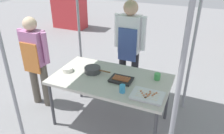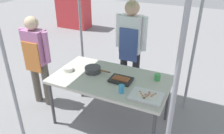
# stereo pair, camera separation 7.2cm
# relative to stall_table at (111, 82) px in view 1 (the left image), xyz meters

# --- Properties ---
(ground_plane) EXTENTS (18.00, 18.00, 0.00)m
(ground_plane) POSITION_rel_stall_table_xyz_m (0.00, 0.00, -0.70)
(ground_plane) COLOR slate
(stall_table) EXTENTS (1.60, 0.90, 0.75)m
(stall_table) POSITION_rel_stall_table_xyz_m (0.00, 0.00, 0.00)
(stall_table) COLOR #B7B2A8
(stall_table) RESTS_ON ground
(tray_grilled_sausages) EXTENTS (0.30, 0.22, 0.05)m
(tray_grilled_sausages) POSITION_rel_stall_table_xyz_m (0.16, -0.01, 0.07)
(tray_grilled_sausages) COLOR black
(tray_grilled_sausages) RESTS_ON stall_table
(tray_meat_skewers) EXTENTS (0.39, 0.27, 0.04)m
(tray_meat_skewers) POSITION_rel_stall_table_xyz_m (0.58, -0.23, 0.07)
(tray_meat_skewers) COLOR silver
(tray_meat_skewers) RESTS_ON stall_table
(cooking_wok) EXTENTS (0.39, 0.23, 0.08)m
(cooking_wok) POSITION_rel_stall_table_xyz_m (-0.30, 0.06, 0.10)
(cooking_wok) COLOR #38383A
(cooking_wok) RESTS_ON stall_table
(condiment_bowl) EXTENTS (0.15, 0.15, 0.06)m
(condiment_bowl) POSITION_rel_stall_table_xyz_m (-0.65, -0.06, 0.08)
(condiment_bowl) COLOR silver
(condiment_bowl) RESTS_ON stall_table
(drink_cup_near_edge) EXTENTS (0.08, 0.08, 0.09)m
(drink_cup_near_edge) POSITION_rel_stall_table_xyz_m (0.59, 0.22, 0.10)
(drink_cup_near_edge) COLOR #3F994C
(drink_cup_near_edge) RESTS_ON stall_table
(drink_cup_by_wok) EXTENTS (0.07, 0.07, 0.10)m
(drink_cup_by_wok) POSITION_rel_stall_table_xyz_m (0.27, -0.26, 0.10)
(drink_cup_by_wok) COLOR #338CBF
(drink_cup_by_wok) RESTS_ON stall_table
(vendor_woman) EXTENTS (0.52, 0.23, 1.66)m
(vendor_woman) POSITION_rel_stall_table_xyz_m (-0.01, 0.79, 0.29)
(vendor_woman) COLOR black
(vendor_woman) RESTS_ON ground
(customer_nearby) EXTENTS (0.52, 0.22, 1.48)m
(customer_nearby) POSITION_rel_stall_table_xyz_m (-1.25, -0.03, 0.17)
(customer_nearby) COLOR #595147
(customer_nearby) RESTS_ON ground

